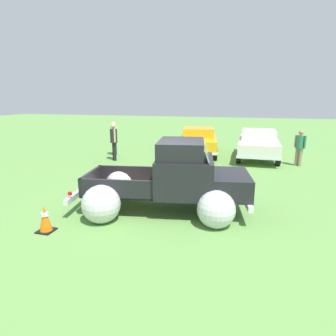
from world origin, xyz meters
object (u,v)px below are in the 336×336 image
object	(u,v)px
spectator_1	(300,146)
lane_cone_0	(45,219)
spectator_0	(114,136)
spectator_2	(114,139)
show_car_1	(258,143)
vintage_pickup_truck	(175,183)
show_car_0	(198,140)

from	to	relation	value
spectator_1	lane_cone_0	world-z (taller)	spectator_1
lane_cone_0	spectator_0	bearing A→B (deg)	106.09
spectator_2	show_car_1	bearing A→B (deg)	-19.42
vintage_pickup_truck	spectator_2	size ratio (longest dim) A/B	2.70
spectator_0	vintage_pickup_truck	bearing A→B (deg)	-49.49
show_car_0	vintage_pickup_truck	bearing A→B (deg)	-3.46
vintage_pickup_truck	show_car_0	distance (m)	8.04
show_car_0	spectator_2	xyz separation A→B (m)	(-3.70, -2.57, 0.25)
lane_cone_0	show_car_1	bearing A→B (deg)	63.90
vintage_pickup_truck	spectator_1	xyz separation A→B (m)	(4.06, 6.59, 0.16)
show_car_1	spectator_0	distance (m)	7.46
show_car_0	lane_cone_0	xyz separation A→B (m)	(-1.77, -10.06, -0.47)
lane_cone_0	vintage_pickup_truck	bearing A→B (deg)	39.27
show_car_0	show_car_1	xyz separation A→B (m)	(3.08, -0.17, 0.00)
spectator_1	spectator_2	bearing A→B (deg)	-43.47
show_car_0	show_car_1	world-z (taller)	same
vintage_pickup_truck	spectator_0	size ratio (longest dim) A/B	2.75
spectator_0	lane_cone_0	bearing A→B (deg)	-70.49
spectator_1	lane_cone_0	distance (m)	10.88
vintage_pickup_truck	spectator_2	world-z (taller)	vintage_pickup_truck
show_car_0	spectator_0	distance (m)	4.50
vintage_pickup_truck	show_car_0	xyz separation A→B (m)	(-0.75, 8.00, 0.02)
spectator_0	spectator_1	world-z (taller)	spectator_0
spectator_1	lane_cone_0	bearing A→B (deg)	1.56
vintage_pickup_truck	show_car_1	xyz separation A→B (m)	(2.33, 7.83, 0.03)
vintage_pickup_truck	spectator_2	distance (m)	7.03
vintage_pickup_truck	spectator_1	world-z (taller)	vintage_pickup_truck
spectator_0	spectator_1	bearing A→B (deg)	2.97
show_car_0	spectator_2	size ratio (longest dim) A/B	2.43
show_car_0	lane_cone_0	bearing A→B (deg)	-18.78
vintage_pickup_truck	spectator_1	bearing A→B (deg)	48.93
show_car_0	spectator_2	distance (m)	4.51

